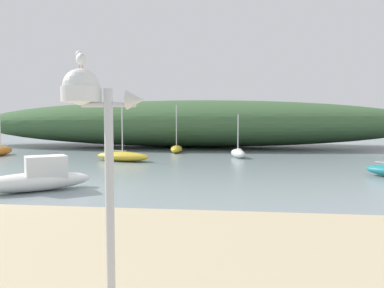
# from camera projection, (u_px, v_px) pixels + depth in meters

# --- Properties ---
(ground_plane) EXTENTS (120.00, 120.00, 0.00)m
(ground_plane) POSITION_uv_depth(u_px,v_px,m) (57.00, 189.00, 14.04)
(ground_plane) COLOR gray
(distant_hill) EXTENTS (51.97, 15.93, 5.27)m
(distant_hill) POSITION_uv_depth(u_px,v_px,m) (191.00, 124.00, 39.92)
(distant_hill) COLOR #3D6038
(distant_hill) RESTS_ON ground
(mast_structure) EXTENTS (1.12, 0.53, 3.21)m
(mast_structure) POSITION_uv_depth(u_px,v_px,m) (90.00, 110.00, 4.60)
(mast_structure) COLOR silver
(mast_structure) RESTS_ON beach_sand
(seagull_on_radar) EXTENTS (0.26, 0.35, 0.26)m
(seagull_on_radar) POSITION_uv_depth(u_px,v_px,m) (81.00, 58.00, 4.59)
(seagull_on_radar) COLOR orange
(seagull_on_radar) RESTS_ON mast_structure
(motorboat_far_right) EXTENTS (4.19, 3.60, 1.38)m
(motorboat_far_right) POSITION_uv_depth(u_px,v_px,m) (38.00, 178.00, 13.63)
(motorboat_far_right) COLOR white
(motorboat_far_right) RESTS_ON ground
(sailboat_outer_mooring) EXTENTS (1.50, 2.68, 3.37)m
(sailboat_outer_mooring) POSITION_uv_depth(u_px,v_px,m) (238.00, 153.00, 26.72)
(sailboat_outer_mooring) COLOR white
(sailboat_outer_mooring) RESTS_ON ground
(sailboat_west_reach) EXTENTS (4.54, 2.83, 4.26)m
(sailboat_west_reach) POSITION_uv_depth(u_px,v_px,m) (122.00, 156.00, 24.36)
(sailboat_west_reach) COLOR gold
(sailboat_west_reach) RESTS_ON ground
(sailboat_centre_water) EXTENTS (1.27, 3.32, 4.34)m
(sailboat_centre_water) POSITION_uv_depth(u_px,v_px,m) (176.00, 149.00, 31.32)
(sailboat_centre_water) COLOR gold
(sailboat_centre_water) RESTS_ON ground
(sailboat_mid_channel) EXTENTS (1.54, 3.21, 3.18)m
(sailboat_mid_channel) POSITION_uv_depth(u_px,v_px,m) (1.00, 151.00, 28.51)
(sailboat_mid_channel) COLOR orange
(sailboat_mid_channel) RESTS_ON ground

